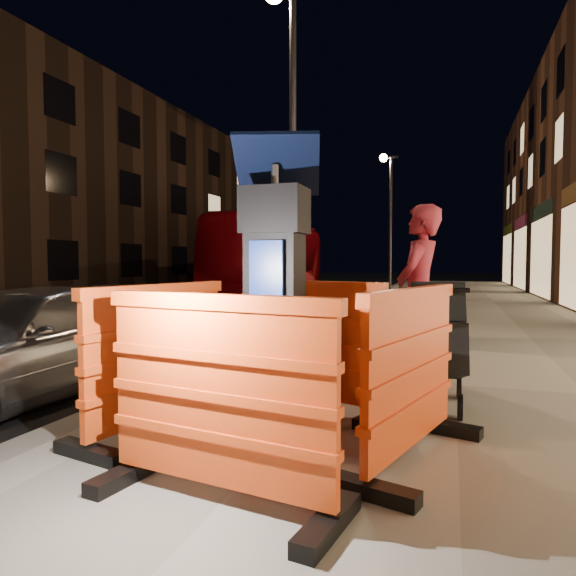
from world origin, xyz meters
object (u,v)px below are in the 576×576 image
(barrier_bldgside, at_px, (411,375))
(man, at_px, (419,294))
(barrier_front, at_px, (217,400))
(barrier_back, at_px, (310,345))
(car_silver, at_px, (26,397))
(parking_kiosk, at_px, (275,302))
(car_red, at_px, (283,314))
(stroller, at_px, (435,346))
(barrier_kerbside, at_px, (159,358))
(bus_doubledecker, at_px, (272,294))

(barrier_bldgside, bearing_deg, man, 19.00)
(barrier_front, bearing_deg, barrier_back, 99.69)
(barrier_front, height_order, car_silver, barrier_front)
(barrier_back, distance_m, car_silver, 3.25)
(parking_kiosk, distance_m, barrier_back, 1.05)
(parking_kiosk, distance_m, car_red, 10.63)
(car_silver, bearing_deg, barrier_bldgside, -8.86)
(parking_kiosk, distance_m, barrier_bldgside, 1.05)
(car_silver, distance_m, stroller, 4.31)
(barrier_kerbside, distance_m, bus_doubledecker, 18.98)
(car_silver, xyz_separation_m, man, (4.03, 1.37, 1.12))
(barrier_kerbside, bearing_deg, stroller, -42.65)
(barrier_kerbside, bearing_deg, barrier_back, -32.31)
(barrier_kerbside, xyz_separation_m, stroller, (2.01, 1.39, -0.03))
(parking_kiosk, bearing_deg, barrier_bldgside, 14.69)
(car_red, height_order, stroller, stroller)
(car_red, bearing_deg, parking_kiosk, -74.32)
(barrier_kerbside, relative_size, bus_doubledecker, 0.12)
(parking_kiosk, bearing_deg, stroller, 67.38)
(barrier_bldgside, relative_size, car_red, 0.41)
(parking_kiosk, height_order, car_silver, parking_kiosk)
(barrier_back, bearing_deg, car_silver, -161.75)
(barrier_kerbside, distance_m, stroller, 2.44)
(man, distance_m, stroller, 1.01)
(barrier_bldgside, height_order, car_silver, barrier_bldgside)
(barrier_bldgside, xyz_separation_m, car_red, (-4.22, 10.05, -0.72))
(barrier_bldgside, relative_size, bus_doubledecker, 0.12)
(barrier_front, bearing_deg, barrier_kerbside, 144.69)
(parking_kiosk, bearing_deg, barrier_back, 104.69)
(barrier_bldgside, bearing_deg, barrier_kerbside, 106.69)
(barrier_kerbside, distance_m, barrier_bldgside, 1.90)
(barrier_back, bearing_deg, barrier_bldgside, -27.31)
(car_silver, relative_size, stroller, 3.70)
(barrier_front, xyz_separation_m, car_red, (-3.27, 11.00, -0.72))
(man, bearing_deg, barrier_kerbside, -24.53)
(barrier_back, distance_m, car_red, 9.69)
(parking_kiosk, xyz_separation_m, barrier_kerbside, (-0.95, 0.00, -0.45))
(car_red, relative_size, man, 1.84)
(bus_doubledecker, height_order, man, man)
(parking_kiosk, xyz_separation_m, barrier_bldgside, (0.95, 0.00, -0.45))
(barrier_kerbside, height_order, car_silver, barrier_kerbside)
(parking_kiosk, relative_size, barrier_back, 1.40)
(barrier_back, distance_m, man, 1.64)
(barrier_back, distance_m, stroller, 1.15)
(parking_kiosk, height_order, barrier_front, parking_kiosk)
(barrier_kerbside, bearing_deg, barrier_front, -122.31)
(bus_doubledecker, bearing_deg, barrier_front, -78.58)
(parking_kiosk, relative_size, barrier_bldgside, 1.40)
(car_red, xyz_separation_m, stroller, (4.33, -8.66, 0.70))
(man, relative_size, stroller, 1.77)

